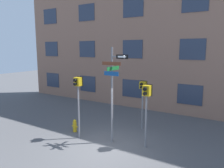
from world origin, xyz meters
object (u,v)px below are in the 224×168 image
street_sign_pole (113,87)px  fire_hydrant (75,126)px  pedestrian_signal_across (143,92)px  pedestrian_signal_left (78,91)px  pedestrian_signal_right (146,98)px

street_sign_pole → fire_hydrant: (-2.33, 0.05, -2.24)m
street_sign_pole → pedestrian_signal_across: street_sign_pole is taller
street_sign_pole → pedestrian_signal_across: size_ratio=1.67×
fire_hydrant → street_sign_pole: bearing=-1.1°
pedestrian_signal_left → pedestrian_signal_across: bearing=53.5°
pedestrian_signal_right → pedestrian_signal_across: bearing=117.9°
street_sign_pole → fire_hydrant: bearing=178.9°
street_sign_pole → pedestrian_signal_left: bearing=-164.5°
pedestrian_signal_left → fire_hydrant: (-0.71, 0.50, -1.97)m
pedestrian_signal_across → fire_hydrant: 3.91m
fire_hydrant → pedestrian_signal_right: bearing=4.1°
street_sign_pole → pedestrian_signal_across: 2.39m
pedestrian_signal_across → fire_hydrant: (-2.73, -2.24, -1.68)m
street_sign_pole → pedestrian_signal_left: (-1.62, -0.45, -0.27)m
pedestrian_signal_right → fire_hydrant: (-3.77, -0.27, -1.84)m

